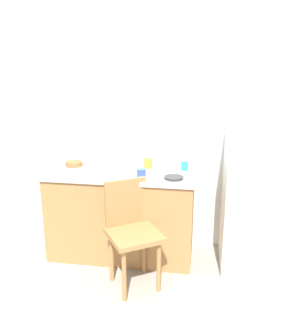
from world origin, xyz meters
The scene contains 13 objects.
ground_plane centered at (0.00, 0.00, 0.00)m, with size 8.00×8.00×0.00m, color #9E998E.
back_wall centered at (0.00, 1.00, 1.34)m, with size 4.80×0.10×2.68m, color silver.
cabinet_base centered at (-0.25, 0.65, 0.40)m, with size 1.35×0.60×0.81m, color #A87542.
countertop centered at (-0.25, 0.65, 0.83)m, with size 1.39×0.64×0.04m, color #B7B7BC.
faucet centered at (-0.25, 0.90, 0.99)m, with size 0.02×0.02×0.27m, color #B7B7BC.
refrigerator centered at (0.97, 0.64, 0.66)m, with size 0.54×0.62×1.32m, color silver.
chair centered at (-0.06, 0.17, 0.50)m, with size 0.55×0.55×0.89m.
dish_tray centered at (-0.33, 0.69, 0.87)m, with size 0.28×0.20×0.05m, color white.
terracotta_bowl centered at (-0.74, 0.73, 0.87)m, with size 0.17×0.17×0.04m, color #B25B33.
hotplate centered at (0.26, 0.48, 0.86)m, with size 0.17×0.17×0.02m, color #2D2D2D.
cup_orange centered at (-0.01, 0.77, 0.90)m, with size 0.08×0.08×0.10m, color orange.
cup_teal centered at (0.33, 0.76, 0.89)m, with size 0.07×0.07×0.08m, color teal.
cup_blue centered at (-0.03, 0.47, 0.89)m, with size 0.08×0.08×0.08m, color blue.
Camera 1 is at (0.48, -2.39, 1.78)m, focal length 37.26 mm.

